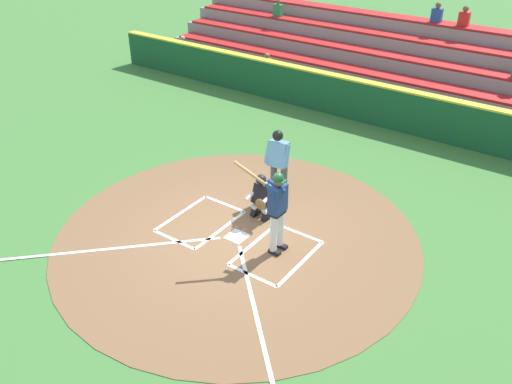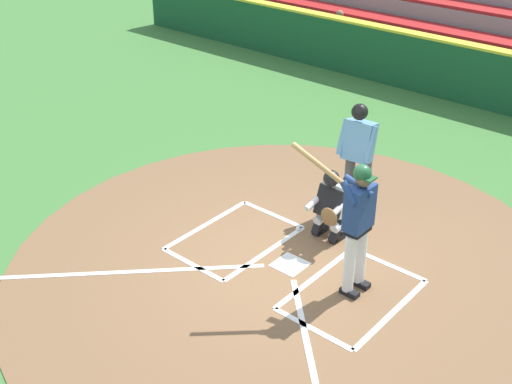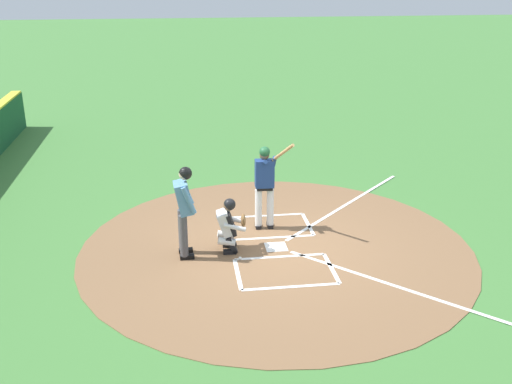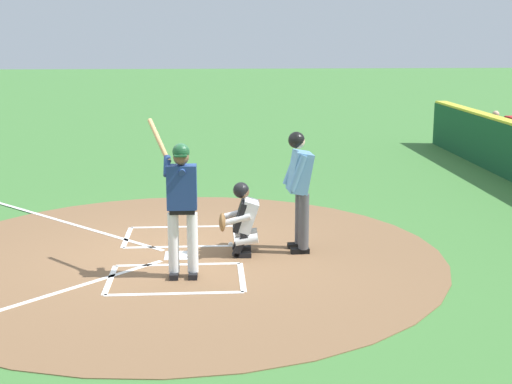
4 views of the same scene
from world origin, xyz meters
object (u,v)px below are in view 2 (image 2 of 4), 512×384
at_px(batter, 357,220).
at_px(plate_umpire, 358,151).
at_px(catcher, 331,203).
at_px(baseball, 298,229).

relative_size(batter, plate_umpire, 1.14).
xyz_separation_m(catcher, baseball, (0.47, 0.17, -0.55)).
bearing_deg(plate_umpire, batter, 122.42).
height_order(plate_umpire, baseball, plate_umpire).
bearing_deg(plate_umpire, catcher, 99.11).
bearing_deg(batter, plate_umpire, -57.58).
xyz_separation_m(batter, catcher, (0.97, -0.87, -0.51)).
relative_size(catcher, baseball, 15.27).
distance_m(batter, catcher, 1.40).
relative_size(catcher, plate_umpire, 0.61).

